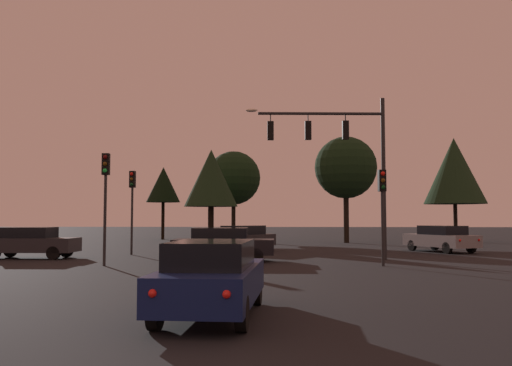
{
  "coord_description": "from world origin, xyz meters",
  "views": [
    {
      "loc": [
        1.72,
        -5.22,
        1.99
      ],
      "look_at": [
        0.29,
        20.85,
        3.66
      ],
      "focal_mm": 37.84,
      "sensor_mm": 36.0,
      "label": 1
    }
  ],
  "objects_px": {
    "traffic_light_median": "(105,186)",
    "car_nearside_lane": "(212,277)",
    "tree_lot_edge": "(211,178)",
    "car_crossing_right": "(31,242)",
    "traffic_light_corner_left": "(382,197)",
    "car_crossing_left": "(223,244)",
    "tree_center_horizon": "(346,168)",
    "car_parked_lot": "(242,238)",
    "tree_right_cluster": "(163,185)",
    "tree_behind_sign": "(234,178)",
    "tree_left_far": "(454,171)",
    "traffic_light_corner_right": "(132,195)",
    "car_far_lane": "(441,238)",
    "traffic_signal_mast_arm": "(341,148)"
  },
  "relations": [
    {
      "from": "traffic_light_median",
      "to": "car_nearside_lane",
      "type": "height_order",
      "value": "traffic_light_median"
    },
    {
      "from": "tree_lot_edge",
      "to": "traffic_light_median",
      "type": "bearing_deg",
      "value": -95.11
    },
    {
      "from": "car_crossing_right",
      "to": "traffic_light_corner_left",
      "type": "bearing_deg",
      "value": -11.33
    },
    {
      "from": "car_crossing_left",
      "to": "tree_center_horizon",
      "type": "height_order",
      "value": "tree_center_horizon"
    },
    {
      "from": "car_parked_lot",
      "to": "tree_right_cluster",
      "type": "xyz_separation_m",
      "value": [
        -8.63,
        17.21,
        4.16
      ]
    },
    {
      "from": "tree_behind_sign",
      "to": "traffic_light_corner_left",
      "type": "bearing_deg",
      "value": -70.57
    },
    {
      "from": "car_crossing_left",
      "to": "tree_center_horizon",
      "type": "bearing_deg",
      "value": 67.31
    },
    {
      "from": "car_parked_lot",
      "to": "tree_center_horizon",
      "type": "distance_m",
      "value": 14.6
    },
    {
      "from": "tree_left_far",
      "to": "traffic_light_corner_left",
      "type": "bearing_deg",
      "value": -113.54
    },
    {
      "from": "traffic_light_corner_left",
      "to": "car_parked_lot",
      "type": "relative_size",
      "value": 0.84
    },
    {
      "from": "car_nearside_lane",
      "to": "car_parked_lot",
      "type": "distance_m",
      "value": 20.44
    },
    {
      "from": "traffic_light_corner_left",
      "to": "tree_right_cluster",
      "type": "relative_size",
      "value": 0.6
    },
    {
      "from": "car_nearside_lane",
      "to": "tree_behind_sign",
      "type": "xyz_separation_m",
      "value": [
        -3.01,
        35.6,
        4.61
      ]
    },
    {
      "from": "tree_left_far",
      "to": "tree_center_horizon",
      "type": "distance_m",
      "value": 9.72
    },
    {
      "from": "car_nearside_lane",
      "to": "tree_left_far",
      "type": "relative_size",
      "value": 0.53
    },
    {
      "from": "traffic_light_corner_left",
      "to": "tree_behind_sign",
      "type": "relative_size",
      "value": 0.51
    },
    {
      "from": "traffic_light_corner_right",
      "to": "car_nearside_lane",
      "type": "bearing_deg",
      "value": -69.04
    },
    {
      "from": "car_crossing_left",
      "to": "car_parked_lot",
      "type": "distance_m",
      "value": 6.74
    },
    {
      "from": "traffic_light_corner_right",
      "to": "car_far_lane",
      "type": "xyz_separation_m",
      "value": [
        17.24,
        3.37,
        -2.38
      ]
    },
    {
      "from": "car_crossing_right",
      "to": "car_nearside_lane",
      "type": "bearing_deg",
      "value": -53.59
    },
    {
      "from": "traffic_light_median",
      "to": "car_crossing_left",
      "type": "relative_size",
      "value": 1.0
    },
    {
      "from": "car_crossing_right",
      "to": "car_far_lane",
      "type": "distance_m",
      "value": 22.29
    },
    {
      "from": "traffic_light_corner_right",
      "to": "tree_lot_edge",
      "type": "height_order",
      "value": "tree_lot_edge"
    },
    {
      "from": "tree_lot_edge",
      "to": "traffic_light_corner_right",
      "type": "bearing_deg",
      "value": -101.01
    },
    {
      "from": "traffic_light_median",
      "to": "car_parked_lot",
      "type": "distance_m",
      "value": 10.88
    },
    {
      "from": "car_nearside_lane",
      "to": "car_crossing_left",
      "type": "height_order",
      "value": "same"
    },
    {
      "from": "tree_right_cluster",
      "to": "tree_lot_edge",
      "type": "distance_m",
      "value": 8.98
    },
    {
      "from": "tree_left_far",
      "to": "car_crossing_left",
      "type": "bearing_deg",
      "value": -128.86
    },
    {
      "from": "tree_left_far",
      "to": "tree_right_cluster",
      "type": "height_order",
      "value": "tree_left_far"
    },
    {
      "from": "tree_lot_edge",
      "to": "car_far_lane",
      "type": "bearing_deg",
      "value": -32.62
    },
    {
      "from": "traffic_light_corner_right",
      "to": "car_crossing_right",
      "type": "relative_size",
      "value": 1.01
    },
    {
      "from": "traffic_light_corner_left",
      "to": "tree_left_far",
      "type": "relative_size",
      "value": 0.46
    },
    {
      "from": "traffic_light_corner_right",
      "to": "tree_lot_edge",
      "type": "xyz_separation_m",
      "value": [
        2.49,
        12.81,
        1.85
      ]
    },
    {
      "from": "tree_behind_sign",
      "to": "tree_left_far",
      "type": "xyz_separation_m",
      "value": [
        18.6,
        -0.86,
        0.47
      ]
    },
    {
      "from": "traffic_light_median",
      "to": "tree_lot_edge",
      "type": "xyz_separation_m",
      "value": [
        1.73,
        19.37,
        1.74
      ]
    },
    {
      "from": "car_far_lane",
      "to": "tree_behind_sign",
      "type": "distance_m",
      "value": 20.41
    },
    {
      "from": "traffic_light_corner_right",
      "to": "tree_lot_edge",
      "type": "relative_size",
      "value": 0.62
    },
    {
      "from": "traffic_signal_mast_arm",
      "to": "car_nearside_lane",
      "type": "bearing_deg",
      "value": -105.57
    },
    {
      "from": "tree_right_cluster",
      "to": "traffic_light_corner_left",
      "type": "bearing_deg",
      "value": -59.9
    },
    {
      "from": "car_crossing_left",
      "to": "tree_behind_sign",
      "type": "bearing_deg",
      "value": 94.28
    },
    {
      "from": "traffic_signal_mast_arm",
      "to": "tree_lot_edge",
      "type": "height_order",
      "value": "traffic_signal_mast_arm"
    },
    {
      "from": "car_nearside_lane",
      "to": "tree_center_horizon",
      "type": "bearing_deg",
      "value": 78.9
    },
    {
      "from": "traffic_light_corner_left",
      "to": "tree_center_horizon",
      "type": "xyz_separation_m",
      "value": [
        0.8,
        20.45,
        3.1
      ]
    },
    {
      "from": "car_far_lane",
      "to": "traffic_light_corner_right",
      "type": "bearing_deg",
      "value": -168.94
    },
    {
      "from": "traffic_light_corner_right",
      "to": "tree_right_cluster",
      "type": "xyz_separation_m",
      "value": [
        -2.9,
        20.0,
        1.78
      ]
    },
    {
      "from": "traffic_signal_mast_arm",
      "to": "tree_lot_edge",
      "type": "xyz_separation_m",
      "value": [
        -8.44,
        15.46,
        -0.3
      ]
    },
    {
      "from": "traffic_signal_mast_arm",
      "to": "traffic_light_median",
      "type": "xyz_separation_m",
      "value": [
        -10.17,
        -3.9,
        -2.04
      ]
    },
    {
      "from": "car_crossing_left",
      "to": "car_far_lane",
      "type": "bearing_deg",
      "value": 31.64
    },
    {
      "from": "traffic_signal_mast_arm",
      "to": "tree_behind_sign",
      "type": "height_order",
      "value": "tree_behind_sign"
    },
    {
      "from": "car_crossing_right",
      "to": "tree_center_horizon",
      "type": "xyz_separation_m",
      "value": [
        17.2,
        17.16,
        5.13
      ]
    }
  ]
}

